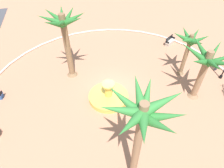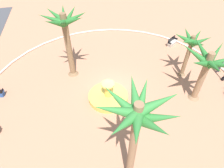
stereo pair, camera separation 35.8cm
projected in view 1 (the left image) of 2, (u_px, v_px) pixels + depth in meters
ground_plane at (113, 89)px, 17.52m from camera, size 80.00×80.00×0.00m
plaza_curb at (113, 89)px, 17.45m from camera, size 23.92×23.92×0.20m
fountain at (108, 96)px, 16.48m from camera, size 3.47×3.47×1.77m
palm_tree_near_fountain at (64, 31)px, 15.89m from camera, size 4.06×4.03×6.53m
palm_tree_by_curb at (141, 122)px, 8.04m from camera, size 3.68×3.74×7.03m
palm_tree_mid_plaza at (207, 64)px, 14.42m from camera, size 4.62×4.42×4.99m
palm_tree_far_side at (189, 43)px, 16.94m from camera, size 3.35×3.25×4.60m
bench_east at (170, 42)px, 23.25m from camera, size 1.31×1.61×1.00m
person_cyclist_helmet at (219, 63)px, 19.01m from camera, size 0.23×0.53×1.68m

